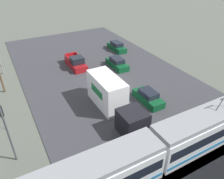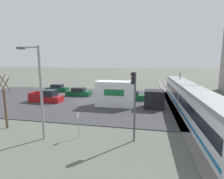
{
  "view_description": "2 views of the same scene",
  "coord_description": "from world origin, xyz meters",
  "px_view_note": "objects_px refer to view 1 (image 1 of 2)",
  "views": [
    {
      "loc": [
        12.83,
        24.83,
        15.43
      ],
      "look_at": [
        2.3,
        5.57,
        1.85
      ],
      "focal_mm": 35.0,
      "sensor_mm": 36.0,
      "label": 1
    },
    {
      "loc": [
        27.65,
        10.19,
        6.49
      ],
      "look_at": [
        1.45,
        4.79,
        2.22
      ],
      "focal_mm": 28.0,
      "sensor_mm": 36.0,
      "label": 2
    }
  ],
  "objects_px": {
    "light_rail_tram": "(155,151)",
    "pickup_truck": "(76,63)",
    "sedan_car_2": "(148,97)",
    "sedan_car_0": "(117,47)",
    "sedan_car_1": "(117,63)",
    "street_tree": "(0,76)",
    "traffic_light_pole": "(6,128)",
    "box_truck": "(112,98)",
    "no_parking_sign": "(3,118)"
  },
  "relations": [
    {
      "from": "light_rail_tram",
      "to": "pickup_truck",
      "type": "xyz_separation_m",
      "value": [
        -1.06,
        -21.3,
        -0.93
      ]
    },
    {
      "from": "light_rail_tram",
      "to": "sedan_car_2",
      "type": "distance_m",
      "value": 9.61
    },
    {
      "from": "sedan_car_0",
      "to": "sedan_car_1",
      "type": "xyz_separation_m",
      "value": [
        3.58,
        6.39,
        -0.01
      ]
    },
    {
      "from": "sedan_car_1",
      "to": "light_rail_tram",
      "type": "bearing_deg",
      "value": 69.49
    },
    {
      "from": "sedan_car_0",
      "to": "street_tree",
      "type": "xyz_separation_m",
      "value": [
        20.25,
        5.69,
        1.69
      ]
    },
    {
      "from": "sedan_car_1",
      "to": "traffic_light_pole",
      "type": "height_order",
      "value": "traffic_light_pole"
    },
    {
      "from": "box_truck",
      "to": "pickup_truck",
      "type": "height_order",
      "value": "box_truck"
    },
    {
      "from": "no_parking_sign",
      "to": "box_truck",
      "type": "bearing_deg",
      "value": 167.46
    },
    {
      "from": "pickup_truck",
      "to": "no_parking_sign",
      "type": "xyz_separation_m",
      "value": [
        11.57,
        10.25,
        0.54
      ]
    },
    {
      "from": "pickup_truck",
      "to": "sedan_car_2",
      "type": "relative_size",
      "value": 1.2
    },
    {
      "from": "sedan_car_0",
      "to": "light_rail_tram",
      "type": "bearing_deg",
      "value": 67.09
    },
    {
      "from": "box_truck",
      "to": "street_tree",
      "type": "distance_m",
      "value": 14.75
    },
    {
      "from": "sedan_car_2",
      "to": "no_parking_sign",
      "type": "xyz_separation_m",
      "value": [
        15.82,
        -3.11,
        0.65
      ]
    },
    {
      "from": "sedan_car_2",
      "to": "sedan_car_0",
      "type": "bearing_deg",
      "value": -106.98
    },
    {
      "from": "light_rail_tram",
      "to": "pickup_truck",
      "type": "distance_m",
      "value": 21.34
    },
    {
      "from": "light_rail_tram",
      "to": "no_parking_sign",
      "type": "height_order",
      "value": "light_rail_tram"
    },
    {
      "from": "pickup_truck",
      "to": "no_parking_sign",
      "type": "relative_size",
      "value": 2.36
    },
    {
      "from": "box_truck",
      "to": "sedan_car_2",
      "type": "height_order",
      "value": "box_truck"
    },
    {
      "from": "pickup_truck",
      "to": "traffic_light_pole",
      "type": "bearing_deg",
      "value": 52.9
    },
    {
      "from": "sedan_car_1",
      "to": "traffic_light_pole",
      "type": "distance_m",
      "value": 20.9
    },
    {
      "from": "sedan_car_1",
      "to": "sedan_car_0",
      "type": "bearing_deg",
      "value": -119.26
    },
    {
      "from": "traffic_light_pole",
      "to": "no_parking_sign",
      "type": "bearing_deg",
      "value": -86.32
    },
    {
      "from": "sedan_car_1",
      "to": "traffic_light_pole",
      "type": "bearing_deg",
      "value": 34.69
    },
    {
      "from": "light_rail_tram",
      "to": "street_tree",
      "type": "xyz_separation_m",
      "value": [
        9.88,
        -18.87,
        0.68
      ]
    },
    {
      "from": "light_rail_tram",
      "to": "no_parking_sign",
      "type": "xyz_separation_m",
      "value": [
        10.52,
        -11.05,
        -0.38
      ]
    },
    {
      "from": "sedan_car_1",
      "to": "traffic_light_pole",
      "type": "xyz_separation_m",
      "value": [
        17.02,
        11.78,
        2.93
      ]
    },
    {
      "from": "sedan_car_2",
      "to": "pickup_truck",
      "type": "bearing_deg",
      "value": -72.35
    },
    {
      "from": "box_truck",
      "to": "sedan_car_2",
      "type": "xyz_separation_m",
      "value": [
        -4.64,
        0.62,
        -1.05
      ]
    },
    {
      "from": "sedan_car_0",
      "to": "sedan_car_1",
      "type": "height_order",
      "value": "sedan_car_0"
    },
    {
      "from": "sedan_car_1",
      "to": "no_parking_sign",
      "type": "height_order",
      "value": "no_parking_sign"
    },
    {
      "from": "light_rail_tram",
      "to": "pickup_truck",
      "type": "height_order",
      "value": "light_rail_tram"
    },
    {
      "from": "traffic_light_pole",
      "to": "light_rail_tram",
      "type": "bearing_deg",
      "value": 147.98
    },
    {
      "from": "sedan_car_2",
      "to": "traffic_light_pole",
      "type": "relative_size",
      "value": 0.77
    },
    {
      "from": "street_tree",
      "to": "box_truck",
      "type": "bearing_deg",
      "value": 135.64
    },
    {
      "from": "sedan_car_2",
      "to": "traffic_light_pole",
      "type": "bearing_deg",
      "value": 5.71
    },
    {
      "from": "light_rail_tram",
      "to": "street_tree",
      "type": "bearing_deg",
      "value": -62.37
    },
    {
      "from": "box_truck",
      "to": "no_parking_sign",
      "type": "distance_m",
      "value": 11.46
    },
    {
      "from": "sedan_car_0",
      "to": "no_parking_sign",
      "type": "distance_m",
      "value": 24.89
    },
    {
      "from": "sedan_car_0",
      "to": "traffic_light_pole",
      "type": "bearing_deg",
      "value": 41.41
    },
    {
      "from": "sedan_car_2",
      "to": "street_tree",
      "type": "relative_size",
      "value": 0.82
    },
    {
      "from": "box_truck",
      "to": "sedan_car_0",
      "type": "height_order",
      "value": "box_truck"
    },
    {
      "from": "sedan_car_1",
      "to": "no_parking_sign",
      "type": "relative_size",
      "value": 2.07
    },
    {
      "from": "no_parking_sign",
      "to": "sedan_car_0",
      "type": "bearing_deg",
      "value": -147.12
    },
    {
      "from": "sedan_car_1",
      "to": "street_tree",
      "type": "xyz_separation_m",
      "value": [
        16.67,
        -0.7,
        1.7
      ]
    },
    {
      "from": "sedan_car_1",
      "to": "street_tree",
      "type": "bearing_deg",
      "value": -2.4
    },
    {
      "from": "traffic_light_pole",
      "to": "street_tree",
      "type": "distance_m",
      "value": 12.54
    },
    {
      "from": "pickup_truck",
      "to": "traffic_light_pole",
      "type": "relative_size",
      "value": 0.92
    },
    {
      "from": "box_truck",
      "to": "traffic_light_pole",
      "type": "bearing_deg",
      "value": 11.29
    },
    {
      "from": "sedan_car_2",
      "to": "traffic_light_pole",
      "type": "xyz_separation_m",
      "value": [
        15.52,
        1.55,
        2.95
      ]
    },
    {
      "from": "box_truck",
      "to": "sedan_car_2",
      "type": "distance_m",
      "value": 4.8
    }
  ]
}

